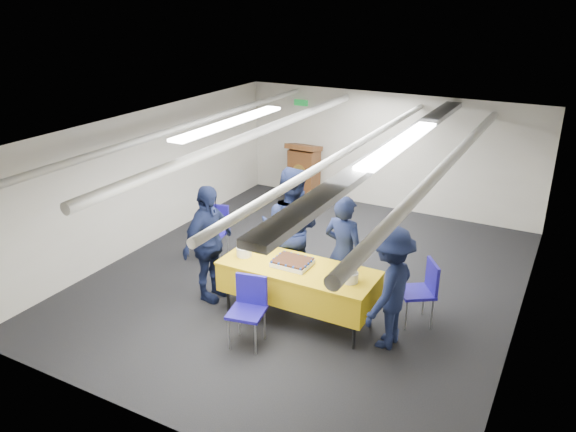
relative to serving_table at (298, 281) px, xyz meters
The scene contains 14 objects.
ground 1.28m from the serving_table, 110.31° to the left, with size 7.00×7.00×0.00m, color black.
room_shell 1.97m from the serving_table, 101.65° to the left, with size 6.00×7.00×2.30m.
serving_table is the anchor object (origin of this frame).
sheet_cake 0.27m from the serving_table, behind, with size 0.50×0.38×0.09m.
plate_stack_left 0.85m from the serving_table, behind, with size 0.20×0.20×0.17m.
plate_stack_right 0.80m from the serving_table, ahead, with size 0.20×0.20×0.18m.
podium 4.59m from the serving_table, 115.86° to the left, with size 0.62×0.53×1.25m.
chair_near 0.79m from the serving_table, 111.97° to the right, with size 0.50×0.50×0.87m.
chair_right 1.63m from the serving_table, 25.43° to the left, with size 0.58×0.58×0.87m.
chair_left 2.33m from the serving_table, 152.68° to the left, with size 0.49×0.49×0.87m.
sailor_a 0.74m from the serving_table, 56.14° to the left, with size 0.59×0.39×1.62m, color black.
sailor_b 0.96m from the serving_table, 124.57° to the left, with size 0.90×0.70×1.85m, color black.
sailor_c 1.39m from the serving_table, behind, with size 0.98×0.41×1.68m, color black.
sailor_d 1.24m from the serving_table, ahead, with size 1.01×0.58×1.56m, color black.
Camera 1 is at (3.36, -6.85, 4.07)m, focal length 35.00 mm.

